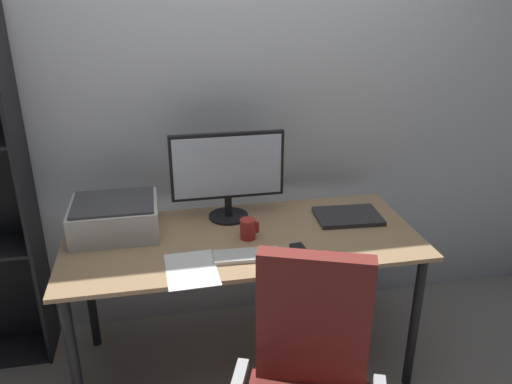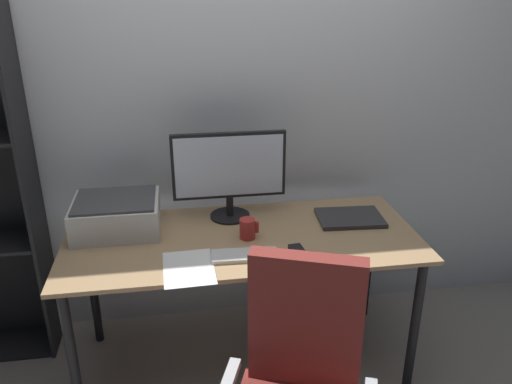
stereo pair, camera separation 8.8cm
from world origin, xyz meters
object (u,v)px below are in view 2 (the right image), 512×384
(mouse, at_px, (297,252))
(printer, at_px, (117,215))
(desk, at_px, (242,251))
(coffee_mug, at_px, (248,229))
(keyboard, at_px, (245,255))
(laptop, at_px, (350,218))
(monitor, at_px, (229,170))

(mouse, height_order, printer, printer)
(mouse, bearing_deg, printer, 148.68)
(desk, relative_size, coffee_mug, 17.30)
(coffee_mug, height_order, printer, printer)
(keyboard, relative_size, laptop, 0.91)
(coffee_mug, xyz_separation_m, printer, (-0.61, 0.18, 0.03))
(coffee_mug, distance_m, laptop, 0.55)
(mouse, bearing_deg, desk, 129.21)
(desk, bearing_deg, printer, 164.45)
(monitor, relative_size, coffee_mug, 5.83)
(mouse, xyz_separation_m, laptop, (0.34, 0.31, -0.01))
(mouse, xyz_separation_m, printer, (-0.80, 0.37, 0.06))
(mouse, distance_m, printer, 0.88)
(monitor, height_order, mouse, monitor)
(mouse, bearing_deg, coffee_mug, 128.73)
(mouse, relative_size, coffee_mug, 1.00)
(desk, distance_m, coffee_mug, 0.13)
(desk, height_order, monitor, monitor)
(desk, xyz_separation_m, monitor, (-0.03, 0.22, 0.33))
(coffee_mug, bearing_deg, printer, 163.32)
(mouse, bearing_deg, keyboard, 169.64)
(keyboard, bearing_deg, printer, 150.53)
(keyboard, bearing_deg, desk, 88.49)
(desk, height_order, mouse, mouse)
(desk, relative_size, printer, 4.14)
(keyboard, height_order, coffee_mug, coffee_mug)
(mouse, bearing_deg, monitor, 113.73)
(monitor, xyz_separation_m, coffee_mug, (0.06, -0.24, -0.21))
(keyboard, bearing_deg, coffee_mug, 80.77)
(laptop, bearing_deg, coffee_mug, -164.49)
(laptop, xyz_separation_m, printer, (-1.14, 0.07, 0.07))
(printer, bearing_deg, keyboard, -32.18)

